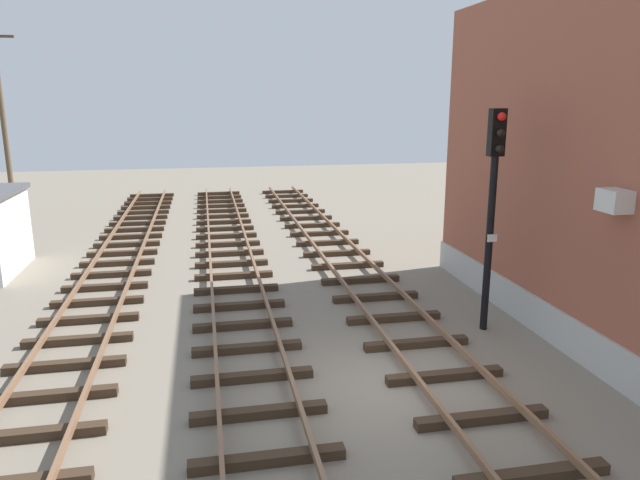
% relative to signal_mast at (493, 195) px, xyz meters
% --- Properties ---
extents(ground_plane, '(80.00, 80.00, 0.00)m').
position_rel_signal_mast_xyz_m(ground_plane, '(-3.40, -2.40, -3.41)').
color(ground_plane, slate).
extents(track_near_building, '(2.50, 51.83, 0.32)m').
position_rel_signal_mast_xyz_m(track_near_building, '(-2.06, -2.40, -3.28)').
color(track_near_building, '#38281C').
rests_on(track_near_building, ground).
extents(track_centre, '(2.50, 51.83, 0.32)m').
position_rel_signal_mast_xyz_m(track_centre, '(-5.96, -2.40, -3.28)').
color(track_centre, '#38281C').
rests_on(track_centre, ground).
extents(track_far, '(2.50, 51.83, 0.32)m').
position_rel_signal_mast_xyz_m(track_far, '(-9.85, -2.40, -3.29)').
color(track_far, '#38281C').
rests_on(track_far, ground).
extents(signal_mast, '(0.36, 0.40, 5.44)m').
position_rel_signal_mast_xyz_m(signal_mast, '(0.00, 0.00, 0.00)').
color(signal_mast, black).
rests_on(signal_mast, ground).
extents(utility_pole_far, '(1.80, 0.24, 8.84)m').
position_rel_signal_mast_xyz_m(utility_pole_far, '(-15.95, 17.74, 1.20)').
color(utility_pole_far, brown).
rests_on(utility_pole_far, ground).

